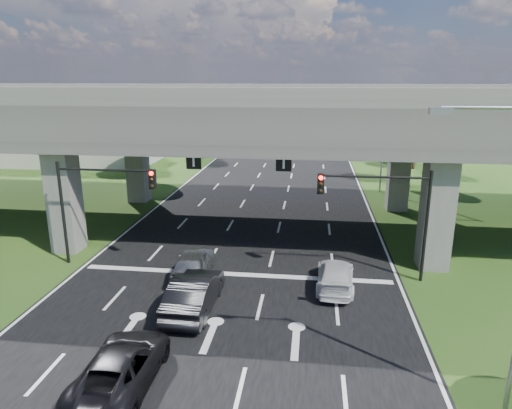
% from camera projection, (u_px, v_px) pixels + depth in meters
% --- Properties ---
extents(ground, '(160.00, 160.00, 0.00)m').
position_uv_depth(ground, '(223.00, 305.00, 21.80)').
color(ground, '#214115').
rests_on(ground, ground).
extents(road, '(18.00, 120.00, 0.03)m').
position_uv_depth(road, '(251.00, 235.00, 31.35)').
color(road, black).
rests_on(road, ground).
extents(overpass, '(80.00, 15.00, 10.00)m').
position_uv_depth(overpass, '(254.00, 117.00, 31.14)').
color(overpass, '#363331').
rests_on(overpass, ground).
extents(warehouse, '(20.00, 10.00, 4.00)m').
position_uv_depth(warehouse, '(75.00, 147.00, 57.82)').
color(warehouse, '#9E9E99').
rests_on(warehouse, ground).
extents(signal_right, '(5.76, 0.54, 6.00)m').
position_uv_depth(signal_right, '(385.00, 204.00, 23.51)').
color(signal_right, black).
rests_on(signal_right, ground).
extents(signal_left, '(5.76, 0.54, 6.00)m').
position_uv_depth(signal_left, '(97.00, 195.00, 25.38)').
color(signal_left, black).
rests_on(signal_left, ground).
extents(streetlight_far, '(3.38, 0.25, 10.00)m').
position_uv_depth(streetlight_far, '(380.00, 130.00, 41.96)').
color(streetlight_far, gray).
rests_on(streetlight_far, ground).
extents(streetlight_beyond, '(3.38, 0.25, 10.00)m').
position_uv_depth(streetlight_beyond, '(362.00, 116.00, 57.25)').
color(streetlight_beyond, gray).
rests_on(streetlight_beyond, ground).
extents(tree_left_near, '(4.50, 4.50, 7.80)m').
position_uv_depth(tree_left_near, '(138.00, 135.00, 47.02)').
color(tree_left_near, black).
rests_on(tree_left_near, ground).
extents(tree_left_mid, '(3.91, 3.90, 6.76)m').
position_uv_depth(tree_left_mid, '(139.00, 132.00, 55.20)').
color(tree_left_mid, black).
rests_on(tree_left_mid, ground).
extents(tree_left_far, '(4.80, 4.80, 8.32)m').
position_uv_depth(tree_left_far, '(188.00, 118.00, 62.11)').
color(tree_left_far, black).
rests_on(tree_left_far, ground).
extents(tree_right_near, '(4.20, 4.20, 7.28)m').
position_uv_depth(tree_right_near, '(403.00, 139.00, 45.80)').
color(tree_right_near, black).
rests_on(tree_right_near, ground).
extents(tree_right_mid, '(3.91, 3.90, 6.76)m').
position_uv_depth(tree_right_mid, '(417.00, 134.00, 53.17)').
color(tree_right_mid, black).
rests_on(tree_right_mid, ground).
extents(tree_right_far, '(4.50, 4.50, 7.80)m').
position_uv_depth(tree_right_far, '(374.00, 121.00, 61.12)').
color(tree_right_far, black).
rests_on(tree_right_far, ground).
extents(car_silver, '(1.94, 4.55, 1.53)m').
position_uv_depth(car_silver, '(193.00, 263.00, 24.71)').
color(car_silver, gray).
rests_on(car_silver, road).
extents(car_dark, '(1.85, 5.22, 1.72)m').
position_uv_depth(car_dark, '(194.00, 293.00, 21.08)').
color(car_dark, black).
rests_on(car_dark, road).
extents(car_white, '(2.10, 4.66, 1.33)m').
position_uv_depth(car_white, '(335.00, 276.00, 23.37)').
color(car_white, silver).
rests_on(car_white, road).
extents(car_trailing, '(2.41, 5.17, 1.43)m').
position_uv_depth(car_trailing, '(122.00, 366.00, 15.95)').
color(car_trailing, black).
rests_on(car_trailing, road).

